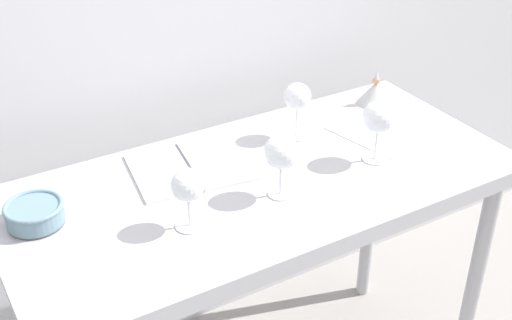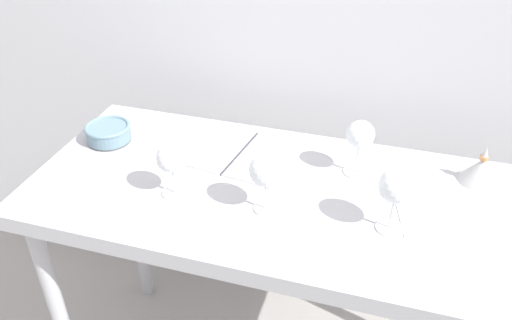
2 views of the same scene
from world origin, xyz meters
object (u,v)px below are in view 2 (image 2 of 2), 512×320
(wine_glass_near_right, at_px, (397,187))
(wine_glass_near_left, at_px, (171,160))
(wine_glass_far_right, at_px, (360,136))
(wine_glass_near_center, at_px, (267,171))
(open_notebook, at_px, (240,153))
(decanter_funnel, at_px, (480,170))
(tasting_bowl, at_px, (108,132))
(tasting_sheet_upper, at_px, (431,207))

(wine_glass_near_right, distance_m, wine_glass_near_left, 0.59)
(wine_glass_far_right, bearing_deg, wine_glass_near_center, -130.31)
(open_notebook, distance_m, decanter_funnel, 0.70)
(wine_glass_near_right, distance_m, wine_glass_far_right, 0.25)
(wine_glass_near_left, xyz_separation_m, tasting_bowl, (-0.32, 0.20, -0.08))
(wine_glass_far_right, height_order, decanter_funnel, wine_glass_far_right)
(wine_glass_near_center, xyz_separation_m, tasting_sheet_upper, (0.42, 0.13, -0.12))
(tasting_bowl, bearing_deg, wine_glass_far_right, 3.56)
(wine_glass_near_right, xyz_separation_m, wine_glass_near_left, (-0.59, -0.02, -0.02))
(decanter_funnel, bearing_deg, open_notebook, -174.80)
(open_notebook, bearing_deg, tasting_bowl, -166.36)
(open_notebook, height_order, tasting_bowl, tasting_bowl)
(wine_glass_near_center, height_order, tasting_bowl, wine_glass_near_center)
(tasting_bowl, bearing_deg, tasting_sheet_upper, -3.33)
(tasting_sheet_upper, distance_m, decanter_funnel, 0.21)
(tasting_sheet_upper, height_order, tasting_bowl, tasting_bowl)
(wine_glass_far_right, relative_size, tasting_bowl, 1.19)
(wine_glass_far_right, bearing_deg, open_notebook, -178.98)
(wine_glass_near_left, bearing_deg, wine_glass_near_right, 2.02)
(wine_glass_near_center, height_order, open_notebook, wine_glass_near_center)
(open_notebook, relative_size, decanter_funnel, 2.90)
(tasting_bowl, xyz_separation_m, decanter_funnel, (1.13, 0.11, 0.01))
(wine_glass_near_center, height_order, decanter_funnel, wine_glass_near_center)
(wine_glass_far_right, height_order, tasting_bowl, wine_glass_far_right)
(wine_glass_near_center, xyz_separation_m, decanter_funnel, (0.55, 0.30, -0.09))
(tasting_bowl, bearing_deg, open_notebook, 5.64)
(wine_glass_near_center, distance_m, wine_glass_near_left, 0.26)
(wine_glass_near_right, relative_size, wine_glass_far_right, 1.06)
(tasting_bowl, bearing_deg, wine_glass_near_right, -11.11)
(tasting_sheet_upper, bearing_deg, open_notebook, 157.27)
(wine_glass_near_center, relative_size, tasting_sheet_upper, 0.66)
(wine_glass_near_left, bearing_deg, tasting_sheet_upper, 11.49)
(wine_glass_far_right, bearing_deg, tasting_bowl, -176.44)
(wine_glass_far_right, distance_m, decanter_funnel, 0.36)
(wine_glass_near_left, height_order, open_notebook, wine_glass_near_left)
(wine_glass_near_center, distance_m, decanter_funnel, 0.63)
(wine_glass_near_center, distance_m, tasting_bowl, 0.62)
(wine_glass_near_right, relative_size, open_notebook, 0.53)
(wine_glass_near_center, xyz_separation_m, wine_glass_far_right, (0.21, 0.24, 0.00))
(tasting_sheet_upper, bearing_deg, wine_glass_near_left, 178.77)
(tasting_sheet_upper, bearing_deg, wine_glass_near_right, -143.20)
(wine_glass_far_right, height_order, open_notebook, wine_glass_far_right)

